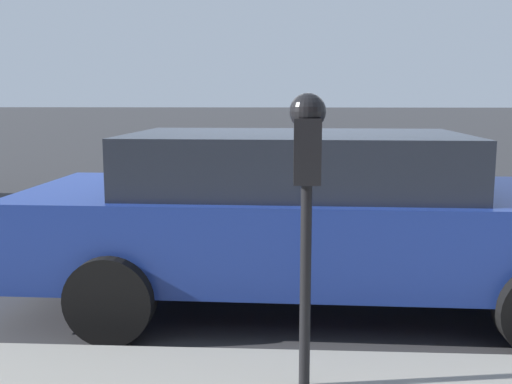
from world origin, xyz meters
TOP-DOWN VIEW (x-y plane):
  - ground_plane at (0.00, 0.00)m, footprint 220.00×220.00m
  - parking_meter at (-2.69, -0.04)m, footprint 0.21×0.19m
  - car_blue at (-0.87, -0.15)m, footprint 2.15×4.87m

SIDE VIEW (x-z plane):
  - ground_plane at x=0.00m, z-range 0.00..0.00m
  - car_blue at x=-0.87m, z-range 0.05..1.51m
  - parking_meter at x=-2.69m, z-range 0.59..2.19m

